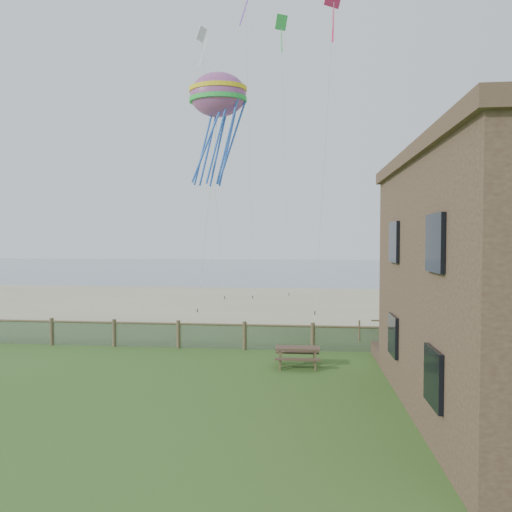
# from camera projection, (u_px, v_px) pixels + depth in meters

# --- Properties ---
(ground) EXTENTS (160.00, 160.00, 0.00)m
(ground) POSITION_uv_depth(u_px,v_px,m) (221.00, 395.00, 14.24)
(ground) COLOR #33591E
(ground) RESTS_ON ground
(sand_beach) EXTENTS (72.00, 20.00, 0.02)m
(sand_beach) POSITION_uv_depth(u_px,v_px,m) (270.00, 301.00, 36.12)
(sand_beach) COLOR tan
(sand_beach) RESTS_ON ground
(ocean) EXTENTS (160.00, 68.00, 0.02)m
(ocean) POSITION_uv_depth(u_px,v_px,m) (287.00, 268.00, 79.87)
(ocean) COLOR slate
(ocean) RESTS_ON ground
(chainlink_fence) EXTENTS (36.20, 0.20, 1.25)m
(chainlink_fence) POSITION_uv_depth(u_px,v_px,m) (245.00, 337.00, 20.19)
(chainlink_fence) COLOR #4A3D29
(chainlink_fence) RESTS_ON ground
(picnic_table) EXTENTS (1.72, 1.31, 0.72)m
(picnic_table) POSITION_uv_depth(u_px,v_px,m) (297.00, 357.00, 17.47)
(picnic_table) COLOR brown
(picnic_table) RESTS_ON ground
(octopus_kite) EXTENTS (3.59, 2.64, 7.11)m
(octopus_kite) POSITION_uv_depth(u_px,v_px,m) (218.00, 126.00, 27.03)
(octopus_kite) COLOR orange
(kite_white) EXTENTS (1.84, 1.51, 2.33)m
(kite_white) POSITION_uv_depth(u_px,v_px,m) (202.00, 43.00, 32.95)
(kite_white) COLOR silver
(kite_red) EXTENTS (2.02, 2.17, 2.77)m
(kite_red) POSITION_uv_depth(u_px,v_px,m) (334.00, 9.00, 24.97)
(kite_red) COLOR #D62556
(kite_green) EXTENTS (1.74, 2.00, 2.57)m
(kite_green) POSITION_uv_depth(u_px,v_px,m) (281.00, 32.00, 35.20)
(kite_green) COLOR green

